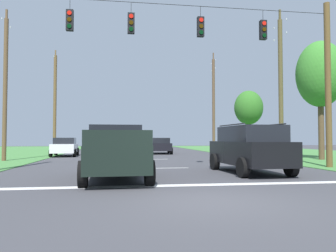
{
  "coord_description": "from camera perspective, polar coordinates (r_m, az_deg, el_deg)",
  "views": [
    {
      "loc": [
        -2.14,
        -7.55,
        1.46
      ],
      "look_at": [
        0.6,
        11.08,
        2.17
      ],
      "focal_mm": 35.32,
      "sensor_mm": 36.0,
      "label": 1
    }
  ],
  "objects": [
    {
      "name": "tree_roadside_right",
      "position": [
        32.03,
        13.74,
        3.02
      ],
      "size": [
        2.67,
        2.67,
        5.97
      ],
      "color": "brown",
      "rests_on": "ground"
    },
    {
      "name": "tree_roadside_far_right",
      "position": [
        25.2,
        24.79,
        8.05
      ],
      "size": [
        3.21,
        3.21,
        8.17
      ],
      "color": "brown",
      "rests_on": "ground"
    },
    {
      "name": "distant_car_crossing_white",
      "position": [
        28.55,
        -17.36,
        -3.41
      ],
      "size": [
        2.17,
        4.37,
        1.52
      ],
      "color": "silver",
      "rests_on": "ground"
    },
    {
      "name": "utility_pole_mid_right",
      "position": [
        24.16,
        18.87,
        6.67
      ],
      "size": [
        0.31,
        1.87,
        10.4
      ],
      "color": "brown",
      "rests_on": "ground"
    },
    {
      "name": "lane_dash_1",
      "position": [
        23.25,
        -3.09,
        -5.75
      ],
      "size": [
        2.5,
        0.15,
        0.01
      ],
      "primitive_type": "cube",
      "rotation": [
        0.0,
        0.0,
        1.57
      ],
      "color": "white",
      "rests_on": "ground"
    },
    {
      "name": "pickup_truck",
      "position": [
        12.13,
        -9.05,
        -4.47
      ],
      "size": [
        2.44,
        5.47,
        1.95
      ],
      "color": "black",
      "rests_on": "ground"
    },
    {
      "name": "lane_dash_0",
      "position": [
        16.37,
        -0.83,
        -7.27
      ],
      "size": [
        2.5,
        0.15,
        0.01
      ],
      "primitive_type": "cube",
      "rotation": [
        0.0,
        0.0,
        1.57
      ],
      "color": "white",
      "rests_on": "ground"
    },
    {
      "name": "utility_pole_mid_left",
      "position": [
        23.93,
        -26.28,
        6.13
      ],
      "size": [
        0.27,
        1.71,
        9.88
      ],
      "color": "brown",
      "rests_on": "ground"
    },
    {
      "name": "distant_car_oncoming",
      "position": [
        31.85,
        -1.27,
        -3.37
      ],
      "size": [
        2.21,
        4.39,
        1.52
      ],
      "color": "black",
      "rests_on": "ground"
    },
    {
      "name": "ground_plane",
      "position": [
        7.98,
        7.51,
        -12.68
      ],
      "size": [
        120.0,
        120.0,
        0.0
      ],
      "primitive_type": "plane",
      "color": "#3D3D42"
    },
    {
      "name": "utility_pole_far_left",
      "position": [
        37.29,
        -18.94,
        3.87
      ],
      "size": [
        0.33,
        1.63,
        10.94
      ],
      "color": "brown",
      "rests_on": "ground"
    },
    {
      "name": "stop_bar_stripe",
      "position": [
        10.49,
        3.54,
        -10.14
      ],
      "size": [
        13.81,
        0.45,
        0.01
      ],
      "primitive_type": "cube",
      "color": "white",
      "rests_on": "ground"
    },
    {
      "name": "utility_pole_far_right",
      "position": [
        38.88,
        7.87,
        3.98
      ],
      "size": [
        0.33,
        1.95,
        11.49
      ],
      "color": "brown",
      "rests_on": "ground"
    },
    {
      "name": "suv_black",
      "position": [
        14.44,
        13.85,
        -3.69
      ],
      "size": [
        2.36,
        4.87,
        2.05
      ],
      "color": "black",
      "rests_on": "ground"
    },
    {
      "name": "lane_dash_2",
      "position": [
        31.54,
        -4.48,
        -4.81
      ],
      "size": [
        2.5,
        0.15,
        0.01
      ],
      "primitive_type": "cube",
      "rotation": [
        0.0,
        0.0,
        1.57
      ],
      "color": "white",
      "rests_on": "ground"
    },
    {
      "name": "overhead_signal_span",
      "position": [
        15.73,
        0.3,
        9.54
      ],
      "size": [
        16.47,
        0.31,
        8.37
      ],
      "color": "brown",
      "rests_on": "ground"
    }
  ]
}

